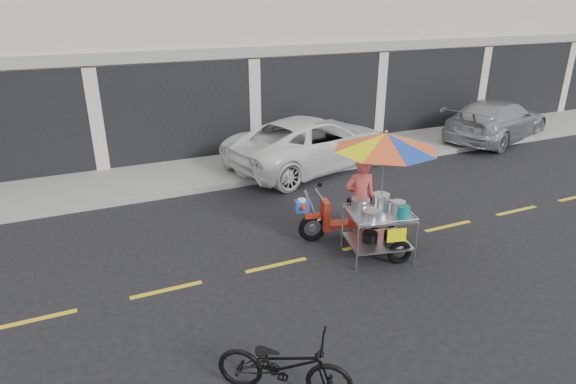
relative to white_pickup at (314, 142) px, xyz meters
name	(u,v)px	position (x,y,z in m)	size (l,w,h in m)	color
ground	(369,244)	(-1.12, -4.70, -0.73)	(90.00, 90.00, 0.00)	black
sidewalk	(267,161)	(-1.12, 0.80, -0.65)	(45.00, 3.00, 0.15)	gray
shophouse_block	(286,7)	(1.70, 5.89, 3.51)	(36.00, 8.11, 10.40)	beige
centerline	(369,244)	(-1.12, -4.70, -0.72)	(42.00, 0.10, 0.01)	gold
white_pickup	(314,142)	(0.00, 0.00, 0.00)	(2.41, 5.22, 1.45)	white
silver_pickup	(497,120)	(6.96, 0.00, -0.04)	(1.93, 4.74, 1.38)	#A3A5AA
near_bicycle	(284,365)	(-4.21, -7.58, -0.28)	(0.59, 1.69, 0.89)	black
food_vendor_rig	(374,174)	(-1.19, -4.80, 0.80)	(2.41, 2.29, 2.44)	black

